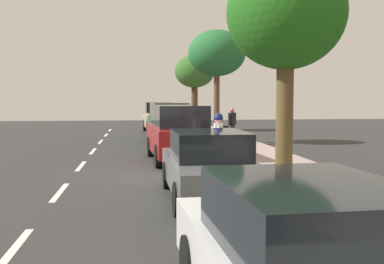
# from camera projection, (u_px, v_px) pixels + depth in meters

# --- Properties ---
(ground) EXTENTS (64.77, 64.77, 0.00)m
(ground) POSITION_uv_depth(u_px,v_px,m) (163.00, 174.00, 13.49)
(ground) COLOR #303030
(sidewalk) EXTENTS (3.19, 40.48, 0.13)m
(sidewalk) POSITION_uv_depth(u_px,v_px,m) (278.00, 169.00, 13.91)
(sidewalk) COLOR #AE9490
(sidewalk) RESTS_ON ground
(curb_edge) EXTENTS (0.16, 40.48, 0.13)m
(curb_edge) POSITION_uv_depth(u_px,v_px,m) (224.00, 170.00, 13.71)
(curb_edge) COLOR gray
(curb_edge) RESTS_ON ground
(lane_stripe_centre) EXTENTS (0.14, 40.00, 0.01)m
(lane_stripe_centre) POSITION_uv_depth(u_px,v_px,m) (72.00, 177.00, 12.93)
(lane_stripe_centre) COLOR white
(lane_stripe_centre) RESTS_ON ground
(lane_stripe_bike_edge) EXTENTS (0.12, 40.48, 0.01)m
(lane_stripe_bike_edge) POSITION_uv_depth(u_px,v_px,m) (176.00, 173.00, 13.53)
(lane_stripe_bike_edge) COLOR white
(lane_stripe_bike_edge) RESTS_ON ground
(parked_sedan_grey_mid) EXTENTS (1.88, 4.42, 1.52)m
(parked_sedan_grey_mid) POSITION_uv_depth(u_px,v_px,m) (209.00, 166.00, 10.06)
(parked_sedan_grey_mid) COLOR slate
(parked_sedan_grey_mid) RESTS_ON ground
(parked_suv_red_far) EXTENTS (2.17, 4.80, 1.99)m
(parked_suv_red_far) POSITION_uv_depth(u_px,v_px,m) (178.00, 132.00, 16.13)
(parked_suv_red_far) COLOR maroon
(parked_suv_red_far) RESTS_ON ground
(parked_suv_green_farthest) EXTENTS (2.14, 4.78, 1.99)m
(parked_suv_green_farthest) POSITION_uv_depth(u_px,v_px,m) (169.00, 122.00, 23.21)
(parked_suv_green_farthest) COLOR #1E512D
(parked_suv_green_farthest) RESTS_ON ground
(parked_pickup_tan_end) EXTENTS (2.20, 5.38, 1.95)m
(parked_pickup_tan_end) POSITION_uv_depth(u_px,v_px,m) (160.00, 119.00, 29.56)
(parked_pickup_tan_end) COLOR tan
(parked_pickup_tan_end) RESTS_ON ground
(bicycle_at_curb) EXTENTS (1.76, 0.46, 0.78)m
(bicycle_at_curb) POSITION_uv_depth(u_px,v_px,m) (209.00, 160.00, 13.63)
(bicycle_at_curb) COLOR black
(bicycle_at_curb) RESTS_ON ground
(cyclist_with_backpack) EXTENTS (0.44, 0.62, 1.82)m
(cyclist_with_backpack) POSITION_uv_depth(u_px,v_px,m) (219.00, 137.00, 13.15)
(cyclist_with_backpack) COLOR #C6B284
(cyclist_with_backpack) RESTS_ON ground
(street_tree_mid_block) EXTENTS (3.17, 3.17, 5.87)m
(street_tree_mid_block) POSITION_uv_depth(u_px,v_px,m) (286.00, 15.00, 12.04)
(street_tree_mid_block) COLOR brown
(street_tree_mid_block) RESTS_ON sidewalk
(street_tree_far_end) EXTENTS (2.83, 2.83, 5.46)m
(street_tree_far_end) POSITION_uv_depth(u_px,v_px,m) (217.00, 54.00, 22.34)
(street_tree_far_end) COLOR brown
(street_tree_far_end) RESTS_ON sidewalk
(street_tree_corner) EXTENTS (2.72, 2.72, 5.02)m
(street_tree_corner) POSITION_uv_depth(u_px,v_px,m) (195.00, 73.00, 30.88)
(street_tree_corner) COLOR #4C3623
(street_tree_corner) RESTS_ON sidewalk
(pedestrian_on_phone) EXTENTS (0.44, 0.49, 1.65)m
(pedestrian_on_phone) POSITION_uv_depth(u_px,v_px,m) (232.00, 123.00, 21.73)
(pedestrian_on_phone) COLOR black
(pedestrian_on_phone) RESTS_ON sidewalk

